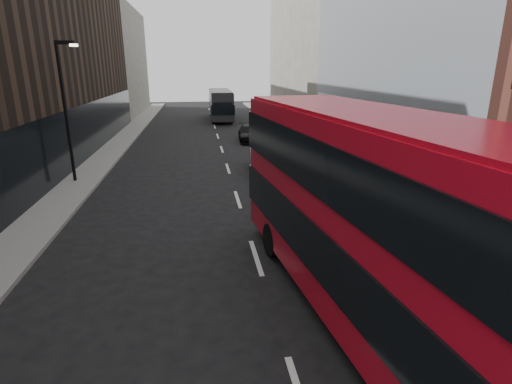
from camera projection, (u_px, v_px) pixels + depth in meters
name	position (u px, v px, depth m)	size (l,w,h in m)	color
sidewalk_right	(322.00, 148.00, 30.04)	(3.00, 80.00, 0.15)	slate
sidewalk_left	(108.00, 154.00, 27.92)	(2.00, 80.00, 0.15)	slate
building_victorian	(309.00, 33.00, 45.64)	(6.50, 24.00, 21.00)	#69635C
building_left_mid	(64.00, 52.00, 30.09)	(5.00, 24.00, 14.00)	black
building_left_far	(118.00, 62.00, 51.01)	(5.00, 20.00, 13.00)	#69635C
street_lamp	(66.00, 103.00, 20.05)	(1.06, 0.22, 7.00)	black
red_bus	(378.00, 213.00, 8.99)	(4.35, 12.58, 4.99)	#B70B1C
grey_bus	(221.00, 104.00, 46.32)	(2.55, 10.47, 3.37)	black
car_a	(279.00, 159.00, 24.12)	(1.44, 3.57, 1.22)	black
car_b	(263.00, 159.00, 23.60)	(1.52, 4.37, 1.44)	gray
car_c	(250.00, 133.00, 33.18)	(1.80, 4.42, 1.28)	black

